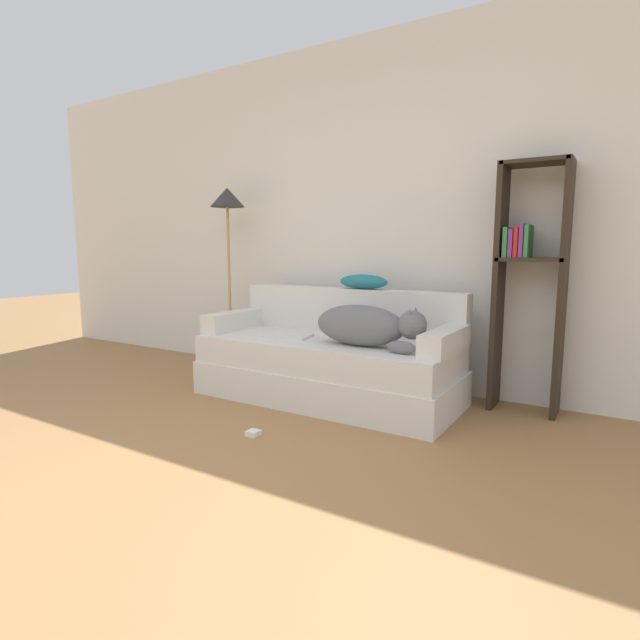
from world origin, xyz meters
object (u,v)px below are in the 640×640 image
dog (367,326)px  laptop (289,336)px  bookshelf (529,274)px  power_adapter (253,433)px  floor_lamp (228,214)px  throw_pillow (363,282)px  couch (327,370)px

dog → laptop: 0.65m
bookshelf → laptop: bearing=-160.2°
dog → bookshelf: bookshelf is taller
power_adapter → floor_lamp: bearing=135.9°
throw_pillow → bookshelf: bookshelf is taller
couch → laptop: (-0.28, -0.08, 0.23)m
couch → floor_lamp: (-1.20, 0.32, 1.16)m
floor_lamp → bookshelf: bearing=3.4°
laptop → dog: bearing=-12.4°
dog → couch: bearing=165.5°
laptop → power_adapter: laptop is taller
laptop → throw_pillow: size_ratio=0.88×
laptop → floor_lamp: (-0.92, 0.40, 0.93)m
bookshelf → power_adapter: (-1.24, -1.31, -0.90)m
couch → dog: size_ratio=2.40×
dog → throw_pillow: 0.56m
throw_pillow → power_adapter: 1.44m
floor_lamp → power_adapter: size_ratio=22.51×
dog → floor_lamp: (-1.56, 0.42, 0.80)m
couch → power_adapter: 0.87m
dog → floor_lamp: bearing=165.1°
couch → dog: bearing=-14.5°
floor_lamp → couch: bearing=-15.1°
couch → throw_pillow: bearing=71.1°
couch → floor_lamp: bearing=164.9°
dog → power_adapter: 1.00m
dog → throw_pillow: bearing=119.8°
dog → laptop: bearing=178.7°
floor_lamp → power_adapter: (1.20, -1.17, -1.36)m
throw_pillow → bookshelf: (1.13, 0.13, 0.08)m
dog → laptop: (-0.64, 0.01, -0.13)m
laptop → bookshelf: size_ratio=0.21×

